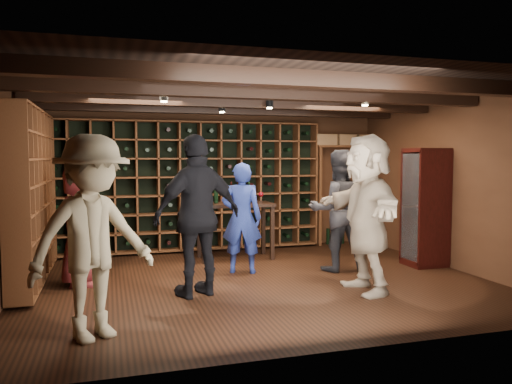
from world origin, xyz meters
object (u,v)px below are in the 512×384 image
object	(u,v)px
man_blue_shirt	(242,218)
guest_red_floral	(80,225)
man_grey_suit	(338,210)
guest_khaki	(93,238)
display_cabinet	(425,210)
tasting_table	(235,210)
guest_beige	(366,213)
guest_woman_black	(198,216)

from	to	relation	value
man_blue_shirt	guest_red_floral	distance (m)	2.17
man_grey_suit	guest_khaki	size ratio (longest dim) A/B	0.95
display_cabinet	tasting_table	world-z (taller)	display_cabinet
guest_beige	display_cabinet	bearing A→B (deg)	125.74
guest_red_floral	guest_woman_black	distance (m)	1.67
display_cabinet	man_blue_shirt	world-z (taller)	display_cabinet
man_grey_suit	guest_red_floral	bearing A→B (deg)	6.59
man_grey_suit	guest_red_floral	size ratio (longest dim) A/B	1.12
man_grey_suit	tasting_table	size ratio (longest dim) A/B	1.45
guest_khaki	tasting_table	world-z (taller)	guest_khaki
guest_khaki	tasting_table	distance (m)	3.75
man_grey_suit	guest_woman_black	bearing A→B (deg)	28.72
man_grey_suit	guest_khaki	world-z (taller)	guest_khaki
display_cabinet	tasting_table	bearing A→B (deg)	153.45
man_blue_shirt	guest_beige	xyz separation A→B (m)	(1.21, -1.39, 0.18)
man_blue_shirt	tasting_table	xyz separation A→B (m)	(0.15, 0.98, 0.01)
man_blue_shirt	guest_red_floral	xyz separation A→B (m)	(-2.17, -0.07, -0.00)
man_blue_shirt	guest_khaki	size ratio (longest dim) A/B	0.85
man_grey_suit	guest_beige	xyz separation A→B (m)	(-0.17, -1.14, 0.09)
display_cabinet	guest_woman_black	size ratio (longest dim) A/B	0.91
man_blue_shirt	guest_khaki	distance (m)	2.89
guest_woman_black	man_grey_suit	bearing A→B (deg)	179.16
guest_woman_black	guest_khaki	size ratio (longest dim) A/B	1.04
guest_woman_black	guest_beige	size ratio (longest dim) A/B	0.99
display_cabinet	guest_red_floral	world-z (taller)	display_cabinet
display_cabinet	guest_red_floral	bearing A→B (deg)	176.91
man_grey_suit	guest_khaki	xyz separation A→B (m)	(-3.33, -1.88, 0.05)
guest_khaki	guest_beige	distance (m)	3.24
man_grey_suit	guest_woman_black	xyz separation A→B (m)	(-2.18, -0.76, 0.08)
man_blue_shirt	guest_red_floral	size ratio (longest dim) A/B	1.00
man_grey_suit	guest_beige	world-z (taller)	guest_beige
guest_khaki	man_blue_shirt	bearing A→B (deg)	18.28
guest_red_floral	guest_khaki	size ratio (longest dim) A/B	0.85
guest_khaki	man_grey_suit	bearing A→B (deg)	0.23
display_cabinet	tasting_table	xyz separation A→B (m)	(-2.64, 1.32, -0.06)
tasting_table	guest_red_floral	bearing A→B (deg)	-154.82
display_cabinet	tasting_table	distance (m)	2.95
display_cabinet	guest_woman_black	bearing A→B (deg)	-169.38
display_cabinet	guest_red_floral	size ratio (longest dim) A/B	1.12
guest_beige	tasting_table	xyz separation A→B (m)	(-1.06, 2.37, -0.17)
guest_red_floral	guest_beige	distance (m)	3.63
man_grey_suit	tasting_table	bearing A→B (deg)	-35.52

